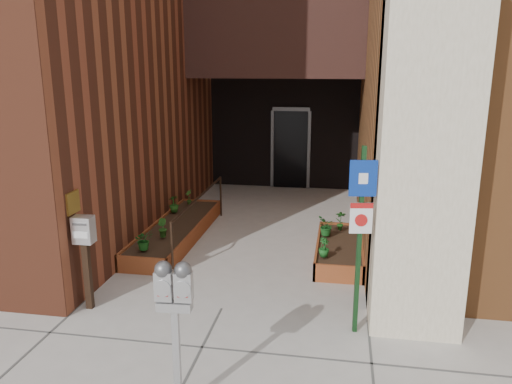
% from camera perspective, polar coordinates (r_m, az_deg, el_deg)
% --- Properties ---
extents(ground, '(80.00, 80.00, 0.00)m').
position_cam_1_polar(ground, '(7.17, -3.97, -13.15)').
color(ground, '#9E9991').
rests_on(ground, ground).
extents(planter_left, '(0.90, 3.60, 0.30)m').
position_cam_1_polar(planter_left, '(9.91, -9.03, -4.48)').
color(planter_left, brown).
rests_on(planter_left, ground).
extents(planter_right, '(0.80, 2.20, 0.30)m').
position_cam_1_polar(planter_right, '(8.95, 9.50, -6.61)').
color(planter_right, brown).
rests_on(planter_right, ground).
extents(handrail, '(0.04, 3.34, 0.90)m').
position_cam_1_polar(handrail, '(9.54, -6.43, -1.28)').
color(handrail, black).
rests_on(handrail, ground).
extents(parking_meter, '(0.35, 0.17, 1.57)m').
position_cam_1_polar(parking_meter, '(4.78, -9.33, -11.79)').
color(parking_meter, '#A6A6A8').
rests_on(parking_meter, ground).
extents(sign_post, '(0.33, 0.10, 2.39)m').
position_cam_1_polar(sign_post, '(6.14, 11.86, -3.36)').
color(sign_post, '#123416').
rests_on(sign_post, ground).
extents(payment_dropbox, '(0.27, 0.21, 1.34)m').
position_cam_1_polar(payment_dropbox, '(7.17, -18.99, -5.51)').
color(payment_dropbox, black).
rests_on(payment_dropbox, ground).
extents(shrub_left_a, '(0.42, 0.42, 0.34)m').
position_cam_1_polar(shrub_left_a, '(8.55, -12.68, -5.36)').
color(shrub_left_a, '#185217').
rests_on(shrub_left_a, planter_left).
extents(shrub_left_b, '(0.26, 0.26, 0.33)m').
position_cam_1_polar(shrub_left_b, '(9.11, -10.68, -4.04)').
color(shrub_left_b, '#225117').
rests_on(shrub_left_b, planter_left).
extents(shrub_left_c, '(0.28, 0.28, 0.35)m').
position_cam_1_polar(shrub_left_c, '(10.58, -9.36, -1.33)').
color(shrub_left_c, '#225718').
rests_on(shrub_left_c, planter_left).
extents(shrub_left_d, '(0.24, 0.24, 0.33)m').
position_cam_1_polar(shrub_left_d, '(11.11, -7.69, -0.58)').
color(shrub_left_d, '#295819').
rests_on(shrub_left_d, planter_left).
extents(shrub_right_a, '(0.25, 0.25, 0.31)m').
position_cam_1_polar(shrub_right_a, '(8.14, 7.78, -6.26)').
color(shrub_right_a, '#19581E').
rests_on(shrub_right_a, planter_right).
extents(shrub_right_b, '(0.20, 0.20, 0.37)m').
position_cam_1_polar(shrub_right_b, '(9.45, 9.64, -3.20)').
color(shrub_right_b, '#1A5518').
rests_on(shrub_right_b, planter_right).
extents(shrub_right_c, '(0.33, 0.33, 0.36)m').
position_cam_1_polar(shrub_right_c, '(9.09, 8.03, -3.89)').
color(shrub_right_c, '#17511C').
rests_on(shrub_right_c, planter_right).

